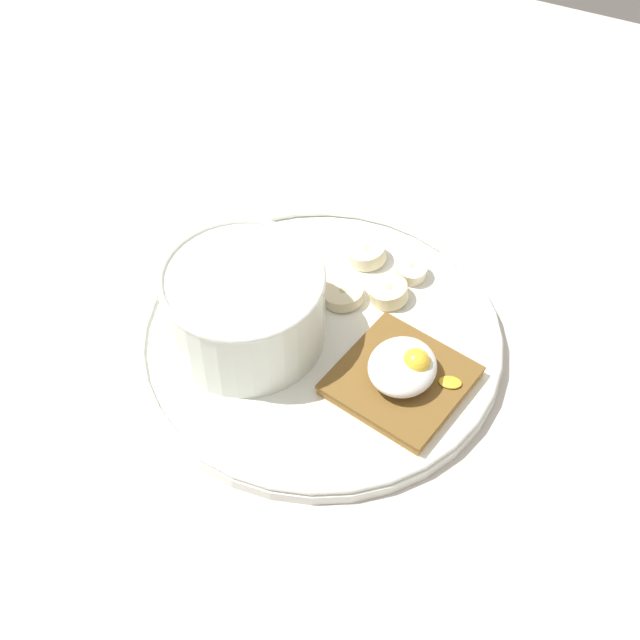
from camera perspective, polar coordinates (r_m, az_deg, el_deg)
The scene contains 9 objects.
ground_plane at distance 74.14cm, azimuth 0.00°, elevation -2.01°, with size 120.00×120.00×2.00cm, color beige.
plate at distance 72.74cm, azimuth 0.00°, elevation -1.13°, with size 29.81×29.81×1.60cm.
oatmeal_bowl at distance 70.19cm, azimuth -4.88°, elevation 0.90°, with size 12.96×12.96×7.17cm.
toast_slice at distance 69.35cm, azimuth 5.19°, elevation -3.85°, with size 11.30×11.30×1.05cm.
poached_egg at distance 67.94cm, azimuth 5.43°, elevation -2.97°, with size 5.72×7.27×3.13cm.
banana_slice_front at distance 77.98cm, azimuth 2.93°, elevation 4.32°, with size 3.92×4.06×1.85cm.
banana_slice_left at distance 74.92cm, azimuth 4.42°, elevation 1.79°, with size 3.68×3.83×1.82cm.
banana_slice_back at distance 74.70cm, azimuth 1.78°, elevation 1.54°, with size 4.71×4.75×1.33cm.
banana_slice_right at distance 76.85cm, azimuth 5.85°, elevation 3.18°, with size 3.90×3.87×1.68cm.
Camera 1 is at (-41.83, -19.63, 58.97)cm, focal length 50.00 mm.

